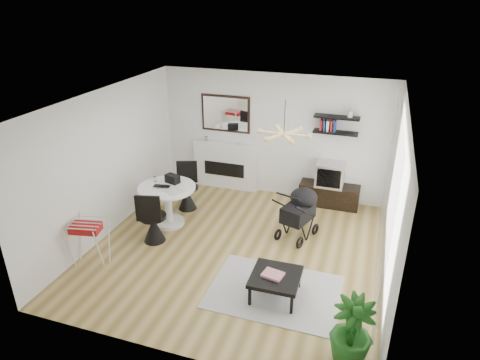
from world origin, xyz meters
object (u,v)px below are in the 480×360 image
(stroller, at_px, (299,214))
(potted_plant, at_px, (352,331))
(crt_tv, at_px, (330,174))
(coffee_table, at_px, (276,278))
(tv_console, at_px, (329,195))
(dining_table, at_px, (168,200))
(fireplace, at_px, (225,160))
(drying_rack, at_px, (89,242))

(stroller, relative_size, potted_plant, 1.10)
(crt_tv, height_order, coffee_table, crt_tv)
(tv_console, height_order, stroller, stroller)
(coffee_table, relative_size, potted_plant, 0.79)
(crt_tv, xyz_separation_m, dining_table, (-2.87, -1.81, -0.19))
(fireplace, height_order, coffee_table, fireplace)
(dining_table, relative_size, stroller, 1.07)
(fireplace, distance_m, potted_plant, 5.40)
(tv_console, relative_size, dining_table, 1.13)
(drying_rack, xyz_separation_m, coffee_table, (3.13, 0.17, -0.09))
(drying_rack, height_order, coffee_table, drying_rack)
(drying_rack, height_order, potted_plant, potted_plant)
(dining_table, bearing_deg, tv_console, 32.13)
(stroller, height_order, coffee_table, stroller)
(coffee_table, xyz_separation_m, potted_plant, (1.17, -0.90, 0.13))
(crt_tv, height_order, potted_plant, crt_tv)
(fireplace, bearing_deg, coffee_table, -59.06)
(dining_table, distance_m, stroller, 2.54)
(tv_console, bearing_deg, potted_plant, -78.99)
(potted_plant, bearing_deg, tv_console, 101.01)
(stroller, bearing_deg, potted_plant, -48.22)
(crt_tv, xyz_separation_m, stroller, (-0.36, -1.42, -0.28))
(fireplace, height_order, tv_console, fireplace)
(coffee_table, bearing_deg, fireplace, 120.94)
(stroller, bearing_deg, coffee_table, -71.15)
(fireplace, bearing_deg, tv_console, -3.61)
(potted_plant, bearing_deg, stroller, 113.35)
(fireplace, xyz_separation_m, stroller, (2.04, -1.58, -0.24))
(tv_console, distance_m, drying_rack, 4.91)
(tv_console, distance_m, dining_table, 3.42)
(fireplace, height_order, drying_rack, fireplace)
(tv_console, height_order, potted_plant, potted_plant)
(tv_console, relative_size, coffee_table, 1.69)
(fireplace, relative_size, potted_plant, 2.30)
(tv_console, bearing_deg, stroller, -104.62)
(potted_plant, bearing_deg, coffee_table, 142.53)
(fireplace, xyz_separation_m, coffee_table, (2.05, -3.43, -0.34))
(dining_table, height_order, coffee_table, dining_table)
(stroller, bearing_deg, fireplace, 160.66)
(coffee_table, bearing_deg, potted_plant, -37.47)
(fireplace, relative_size, tv_console, 1.73)
(tv_console, height_order, crt_tv, crt_tv)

